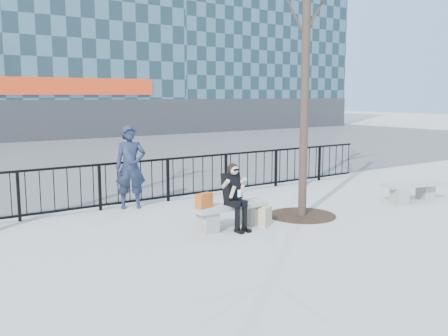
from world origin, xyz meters
TOP-DOWN VIEW (x-y plane):
  - ground at (0.00, 0.00)m, footprint 120.00×120.00m
  - street_surface at (0.00, 15.00)m, footprint 60.00×23.00m
  - railing at (0.00, 3.00)m, footprint 14.00×0.06m
  - building_right at (20.00, 27.00)m, footprint 16.20×10.20m
  - tree_right at (4.50, 2.60)m, footprint 2.80×2.80m
  - tree_grate at (1.90, -0.10)m, footprint 1.50×1.50m
  - bench_main at (0.00, 0.00)m, footprint 1.65×0.46m
  - bench_second at (5.28, -0.59)m, footprint 1.64×0.46m
  - seated_woman at (0.00, -0.16)m, footprint 0.50×0.64m
  - handbag at (-0.62, 0.02)m, footprint 0.38×0.25m
  - shopping_bag at (0.66, -0.31)m, footprint 0.44×0.35m
  - standing_man at (-0.90, 2.80)m, footprint 0.84×0.68m

SIDE VIEW (x-z plane):
  - ground at x=0.00m, z-range 0.00..0.00m
  - street_surface at x=0.00m, z-range 0.00..0.01m
  - tree_grate at x=1.90m, z-range 0.00..0.02m
  - shopping_bag at x=0.66m, z-range 0.00..0.40m
  - bench_second at x=5.28m, z-range 0.06..0.54m
  - bench_main at x=0.00m, z-range 0.06..0.55m
  - railing at x=0.00m, z-range 0.00..1.11m
  - handbag at x=-0.62m, z-range 0.49..0.78m
  - seated_woman at x=0.00m, z-range 0.00..1.34m
  - standing_man at x=-0.90m, z-range 0.00..1.98m
  - tree_right at x=4.50m, z-range 1.74..8.74m
  - building_right at x=20.00m, z-range 0.00..20.60m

